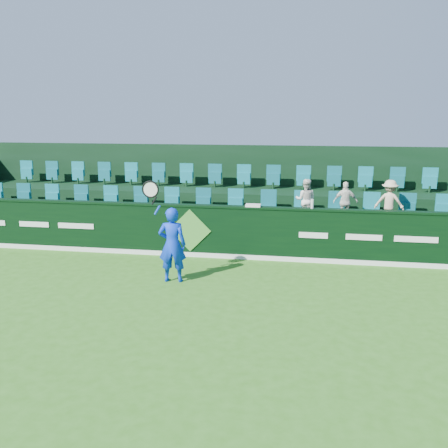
% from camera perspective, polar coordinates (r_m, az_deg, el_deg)
% --- Properties ---
extents(ground, '(60.00, 60.00, 0.00)m').
position_cam_1_polar(ground, '(9.39, -9.44, -10.38)').
color(ground, '#316E1A').
rests_on(ground, ground).
extents(sponsor_hoarding, '(16.00, 0.25, 1.35)m').
position_cam_1_polar(sponsor_hoarding, '(12.83, -3.79, -0.74)').
color(sponsor_hoarding, black).
rests_on(sponsor_hoarding, ground).
extents(stand_tier_front, '(16.00, 2.00, 0.80)m').
position_cam_1_polar(stand_tier_front, '(13.94, -2.75, -0.79)').
color(stand_tier_front, black).
rests_on(stand_tier_front, ground).
extents(stand_tier_back, '(16.00, 1.80, 1.30)m').
position_cam_1_polar(stand_tier_back, '(15.71, -1.29, 1.69)').
color(stand_tier_back, black).
rests_on(stand_tier_back, ground).
extents(stand_rear, '(16.00, 4.10, 2.60)m').
position_cam_1_polar(stand_rear, '(16.04, -1.00, 3.98)').
color(stand_rear, black).
rests_on(stand_rear, ground).
extents(seat_row_front, '(13.50, 0.50, 0.60)m').
position_cam_1_polar(seat_row_front, '(14.18, -2.44, 2.33)').
color(seat_row_front, '#137783').
rests_on(seat_row_front, stand_tier_front).
extents(seat_row_back, '(13.50, 0.50, 0.60)m').
position_cam_1_polar(seat_row_back, '(15.85, -1.10, 5.27)').
color(seat_row_back, '#137783').
rests_on(seat_row_back, stand_tier_back).
extents(tennis_player, '(1.00, 0.46, 2.31)m').
position_cam_1_polar(tennis_player, '(10.90, -5.97, -2.29)').
color(tennis_player, '#0C33D6').
rests_on(tennis_player, ground).
extents(spectator_left, '(0.59, 0.48, 1.12)m').
position_cam_1_polar(spectator_left, '(13.46, 9.30, 2.74)').
color(spectator_left, white).
rests_on(spectator_left, stand_tier_front).
extents(spectator_middle, '(0.64, 0.29, 1.07)m').
position_cam_1_polar(spectator_middle, '(13.50, 13.70, 2.47)').
color(spectator_middle, white).
rests_on(spectator_middle, stand_tier_front).
extents(spectator_right, '(0.82, 0.58, 1.14)m').
position_cam_1_polar(spectator_right, '(13.62, 18.37, 2.42)').
color(spectator_right, beige).
rests_on(spectator_right, stand_tier_front).
extents(towel, '(0.37, 0.24, 0.06)m').
position_cam_1_polar(towel, '(12.42, 3.35, 2.14)').
color(towel, white).
rests_on(towel, sponsor_hoarding).
extents(drinks_bottle, '(0.07, 0.07, 0.23)m').
position_cam_1_polar(drinks_bottle, '(12.34, 10.04, 2.30)').
color(drinks_bottle, silver).
rests_on(drinks_bottle, sponsor_hoarding).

